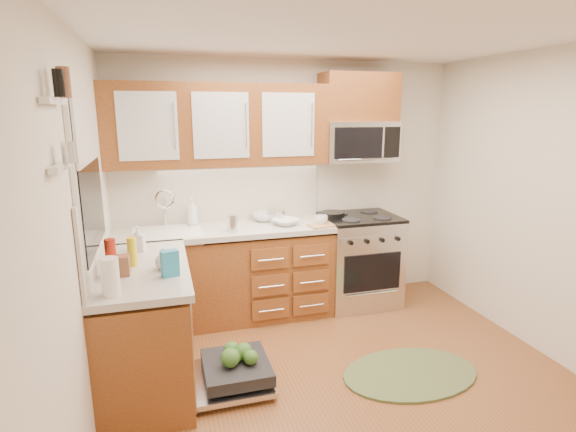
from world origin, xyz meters
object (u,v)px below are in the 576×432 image
object	(u,v)px
rug	(410,373)
bowl_b	(265,217)
paper_towel_roll	(110,277)
sink	(168,245)
upper_cabinets	(218,125)
range	(359,260)
stock_pot	(276,216)
cup	(321,220)
skillet	(333,214)
bowl_a	(286,222)
dishwasher	(231,373)
microwave	(358,141)
cutting_board	(322,226)

from	to	relation	value
rug	bowl_b	world-z (taller)	bowl_b
paper_towel_roll	bowl_b	size ratio (longest dim) A/B	0.91
sink	upper_cabinets	bearing A→B (deg)	16.45
sink	rug	xyz separation A→B (m)	(1.75, -1.36, -0.79)
range	stock_pot	bearing A→B (deg)	171.67
cup	rug	bearing A→B (deg)	-76.14
skillet	stock_pot	xyz separation A→B (m)	(-0.58, 0.06, 0.01)
bowl_b	rug	bearing A→B (deg)	-62.90
stock_pot	paper_towel_roll	bearing A→B (deg)	-132.93
bowl_a	stock_pot	bearing A→B (deg)	105.29
sink	paper_towel_roll	xyz separation A→B (m)	(-0.35, -1.39, 0.24)
dishwasher	cup	size ratio (longest dim) A/B	5.80
range	rug	bearing A→B (deg)	-97.36
skillet	bowl_b	distance (m)	0.69
upper_cabinets	dishwasher	distance (m)	2.19
upper_cabinets	microwave	xyz separation A→B (m)	(1.41, -0.02, -0.18)
stock_pot	cutting_board	bearing A→B (deg)	-42.82
cutting_board	dishwasher	bearing A→B (deg)	-138.50
skillet	paper_towel_roll	distance (m)	2.48
range	cup	xyz separation A→B (m)	(-0.48, -0.15, 0.50)
skillet	bowl_a	size ratio (longest dim) A/B	1.00
paper_towel_roll	bowl_a	world-z (taller)	paper_towel_roll
upper_cabinets	stock_pot	size ratio (longest dim) A/B	11.06
bowl_a	bowl_b	world-z (taller)	bowl_b
range	paper_towel_roll	distance (m)	2.73
range	cup	bearing A→B (deg)	-163.09
bowl_a	cup	xyz separation A→B (m)	(0.33, -0.09, 0.02)
sink	bowl_a	world-z (taller)	bowl_a
cup	range	bearing A→B (deg)	16.91
dishwasher	stock_pot	xyz separation A→B (m)	(0.68, 1.26, 0.88)
paper_towel_roll	cup	world-z (taller)	paper_towel_roll
cup	stock_pot	bearing A→B (deg)	144.59
rug	dishwasher	bearing A→B (deg)	169.90
stock_pot	bowl_a	xyz separation A→B (m)	(0.05, -0.18, -0.03)
stock_pot	paper_towel_roll	xyz separation A→B (m)	(-1.42, -1.52, 0.06)
paper_towel_roll	skillet	bearing A→B (deg)	36.16
dishwasher	skillet	xyz separation A→B (m)	(1.26, 1.19, 0.87)
upper_cabinets	cup	size ratio (longest dim) A/B	16.97
rug	skillet	bearing A→B (deg)	94.09
microwave	bowl_b	xyz separation A→B (m)	(-0.97, 0.05, -0.73)
paper_towel_roll	upper_cabinets	bearing A→B (deg)	60.43
sink	dishwasher	xyz separation A→B (m)	(0.39, -1.12, -0.70)
rug	bowl_a	xyz separation A→B (m)	(-0.64, 1.32, 0.94)
rug	stock_pot	distance (m)	1.91
skillet	paper_towel_roll	bearing A→B (deg)	-143.84
dishwasher	cutting_board	size ratio (longest dim) A/B	2.83
range	rug	world-z (taller)	range
skillet	cutting_board	bearing A→B (deg)	-128.71
sink	dishwasher	size ratio (longest dim) A/B	0.89
upper_cabinets	sink	distance (m)	1.21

